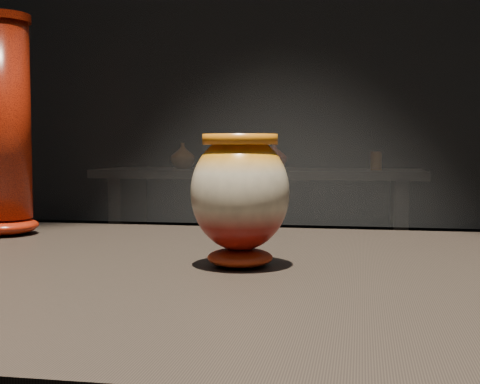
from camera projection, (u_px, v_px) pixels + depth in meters
name	position (u px, v px, depth m)	size (l,w,h in m)	color
main_vase	(240.00, 194.00, 0.81)	(0.14, 0.14, 0.16)	maroon
tall_vase	(1.00, 129.00, 1.09)	(0.11, 0.11, 0.36)	red
back_shelf	(259.00, 212.00, 4.15)	(2.00, 0.60, 0.90)	black
back_vase_left	(183.00, 156.00, 4.23)	(0.16, 0.16, 0.16)	brown
back_vase_mid	(274.00, 156.00, 4.06)	(0.16, 0.16, 0.17)	maroon
back_vase_right	(376.00, 161.00, 3.98)	(0.07, 0.07, 0.11)	brown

